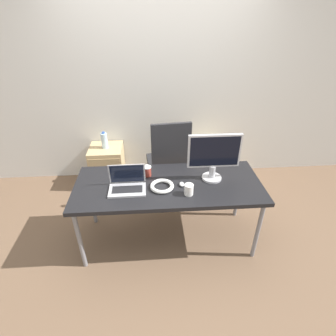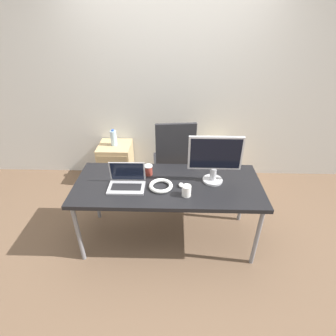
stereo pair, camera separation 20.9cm
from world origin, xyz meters
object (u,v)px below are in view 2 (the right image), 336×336
at_px(office_chair, 174,170).
at_px(mouse, 181,185).
at_px(cabinet_right, 214,164).
at_px(laptop_center, 127,182).
at_px(coffee_cup_white, 187,191).
at_px(coffee_cup_brown, 148,170).
at_px(water_bottle, 114,138).
at_px(cabinet_left, 116,163).
at_px(monitor, 215,158).
at_px(cable_coil, 161,186).

bearing_deg(office_chair, mouse, -84.50).
height_order(cabinet_right, laptop_center, laptop_center).
bearing_deg(coffee_cup_white, coffee_cup_brown, 137.74).
bearing_deg(mouse, cabinet_right, 67.19).
bearing_deg(water_bottle, cabinet_left, -90.00).
bearing_deg(laptop_center, cabinet_left, 107.80).
xyz_separation_m(cabinet_right, coffee_cup_brown, (-0.81, -0.97, 0.49)).
xyz_separation_m(office_chair, coffee_cup_brown, (-0.25, -0.56, 0.34)).
height_order(office_chair, cabinet_left, office_chair).
relative_size(water_bottle, monitor, 0.46).
bearing_deg(laptop_center, water_bottle, 107.77).
height_order(cabinet_right, monitor, monitor).
bearing_deg(coffee_cup_white, water_bottle, 125.48).
relative_size(cabinet_left, monitor, 1.13).
bearing_deg(water_bottle, cable_coil, -59.64).
bearing_deg(water_bottle, coffee_cup_white, -54.52).
bearing_deg(laptop_center, monitor, 7.80).
bearing_deg(laptop_center, mouse, 1.36).
relative_size(laptop_center, coffee_cup_white, 3.28).
bearing_deg(cable_coil, coffee_cup_brown, 121.66).
bearing_deg(office_chair, water_bottle, 152.93).
height_order(coffee_cup_white, cable_coil, coffee_cup_white).
xyz_separation_m(laptop_center, mouse, (0.51, 0.01, -0.03)).
bearing_deg(office_chair, coffee_cup_white, -82.40).
height_order(laptop_center, coffee_cup_brown, laptop_center).
distance_m(cabinet_right, monitor, 1.29).
bearing_deg(monitor, cabinet_left, 138.13).
xyz_separation_m(monitor, cable_coil, (-0.49, -0.12, -0.24)).
bearing_deg(cabinet_right, monitor, -99.78).
relative_size(office_chair, cable_coil, 5.03).
xyz_separation_m(water_bottle, coffee_cup_brown, (0.56, -0.97, 0.11)).
bearing_deg(water_bottle, coffee_cup_brown, -59.94).
distance_m(cabinet_right, coffee_cup_brown, 1.36).
height_order(cabinet_right, coffee_cup_white, coffee_cup_white).
xyz_separation_m(office_chair, water_bottle, (-0.81, 0.41, 0.23)).
xyz_separation_m(monitor, coffee_cup_brown, (-0.63, 0.10, -0.20)).
height_order(office_chair, cabinet_right, office_chair).
xyz_separation_m(coffee_cup_white, coffee_cup_brown, (-0.37, 0.34, 0.00)).
bearing_deg(office_chair, cabinet_left, 153.05).
relative_size(cabinet_left, coffee_cup_white, 5.43).
bearing_deg(coffee_cup_white, cabinet_left, 125.52).
height_order(monitor, mouse, monitor).
bearing_deg(water_bottle, laptop_center, -72.23).
bearing_deg(laptop_center, coffee_cup_brown, 48.99).
relative_size(coffee_cup_white, coffee_cup_brown, 0.99).
relative_size(office_chair, laptop_center, 3.32).
bearing_deg(coffee_cup_brown, office_chair, 65.77).
relative_size(mouse, coffee_cup_white, 0.66).
distance_m(laptop_center, monitor, 0.85).
relative_size(cabinet_left, mouse, 8.21).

